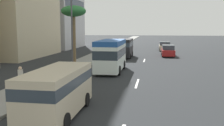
{
  "coord_description": "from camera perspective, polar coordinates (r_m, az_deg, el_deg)",
  "views": [
    {
      "loc": [
        -5.71,
        -1.18,
        4.16
      ],
      "look_at": [
        15.99,
        2.42,
        1.07
      ],
      "focal_mm": 40.73,
      "sensor_mm": 36.0,
      "label": 1
    }
  ],
  "objects": [
    {
      "name": "car_fourth",
      "position": [
        46.91,
        11.74,
        3.68
      ],
      "size": [
        4.66,
        1.97,
        1.63
      ],
      "color": "beige",
      "rests_on": "ground_plane"
    },
    {
      "name": "car_third",
      "position": [
        38.03,
        12.45,
        2.7
      ],
      "size": [
        4.7,
        1.85,
        1.64
      ],
      "color": "#A51E1E",
      "rests_on": "ground_plane"
    },
    {
      "name": "pedestrian_mid_block",
      "position": [
        16.89,
        -19.83,
        -3.16
      ],
      "size": [
        0.35,
        0.39,
        1.61
      ],
      "rotation": [
        0.0,
        0.0,
        2.12
      ],
      "color": "navy",
      "rests_on": "sidewalk_right"
    },
    {
      "name": "sidewalk_right",
      "position": [
        38.33,
        -3.03,
        1.86
      ],
      "size": [
        162.0,
        2.89,
        0.15
      ],
      "primitive_type": "cube",
      "color": "gray",
      "rests_on": "ground_plane"
    },
    {
      "name": "minibus_fifth",
      "position": [
        23.96,
        -0.26,
        1.94
      ],
      "size": [
        6.12,
        2.29,
        2.97
      ],
      "rotation": [
        0.0,
        0.0,
        3.14
      ],
      "color": "silver",
      "rests_on": "ground_plane"
    },
    {
      "name": "van_lead",
      "position": [
        12.27,
        -12.1,
        -5.76
      ],
      "size": [
        5.37,
        2.09,
        2.22
      ],
      "rotation": [
        0.0,
        0.0,
        3.14
      ],
      "color": "beige",
      "rests_on": "ground_plane"
    },
    {
      "name": "lane_stripe_far",
      "position": [
        32.48,
        7.25,
        0.58
      ],
      "size": [
        3.2,
        0.16,
        0.01
      ],
      "primitive_type": "cube",
      "color": "silver",
      "rests_on": "ground_plane"
    },
    {
      "name": "street_lamp",
      "position": [
        22.79,
        -8.74,
        8.43
      ],
      "size": [
        0.24,
        0.97,
        6.85
      ],
      "color": "#4C4C51",
      "rests_on": "sidewalk_right"
    },
    {
      "name": "palm_tree",
      "position": [
        29.69,
        -8.62,
        11.01
      ],
      "size": [
        2.82,
        2.82,
        6.49
      ],
      "color": "brown",
      "rests_on": "sidewalk_right"
    },
    {
      "name": "ground_plane",
      "position": [
        37.46,
        7.55,
        1.55
      ],
      "size": [
        198.0,
        198.0,
        0.0
      ],
      "primitive_type": "plane",
      "color": "#26282B"
    },
    {
      "name": "van_second",
      "position": [
        35.5,
        2.82,
        3.63
      ],
      "size": [
        5.29,
        2.11,
        2.57
      ],
      "rotation": [
        0.0,
        0.0,
        3.14
      ],
      "color": "black",
      "rests_on": "ground_plane"
    },
    {
      "name": "lane_stripe_mid",
      "position": [
        19.15,
        5.67,
        -4.57
      ],
      "size": [
        3.2,
        0.16,
        0.01
      ],
      "primitive_type": "cube",
      "color": "silver",
      "rests_on": "ground_plane"
    }
  ]
}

